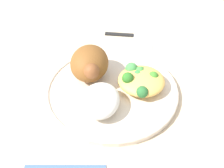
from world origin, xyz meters
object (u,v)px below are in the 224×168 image
at_px(rice_pile, 100,100).
at_px(mac_cheese_with_broccoli, 141,80).
at_px(fork, 128,46).
at_px(roasted_chicken, 90,64).
at_px(knife, 133,35).
at_px(plate, 112,90).

bearing_deg(rice_pile, mac_cheese_with_broccoli, 133.67).
height_order(rice_pile, fork, rice_pile).
bearing_deg(rice_pile, fork, 170.48).
xyz_separation_m(roasted_chicken, rice_pile, (0.09, 0.04, -0.01)).
bearing_deg(mac_cheese_with_broccoli, knife, -173.05).
height_order(plate, knife, plate).
distance_m(rice_pile, fork, 0.24).
relative_size(rice_pile, knife, 0.48).
relative_size(plate, rice_pile, 3.09).
xyz_separation_m(plate, fork, (-0.18, 0.02, -0.01)).
bearing_deg(fork, mac_cheese_with_broccoli, 12.26).
bearing_deg(roasted_chicken, knife, 156.61).
bearing_deg(plate, rice_pile, -15.01).
xyz_separation_m(roasted_chicken, knife, (-0.20, 0.09, -0.05)).
xyz_separation_m(rice_pile, mac_cheese_with_broccoli, (-0.07, 0.08, -0.00)).
bearing_deg(roasted_chicken, plate, 59.22).
bearing_deg(roasted_chicken, fork, 152.58).
height_order(rice_pile, mac_cheese_with_broccoli, same).
bearing_deg(knife, rice_pile, -9.70).
height_order(plate, fork, plate).
height_order(fork, knife, knife).
xyz_separation_m(roasted_chicken, mac_cheese_with_broccoli, (0.02, 0.11, -0.02)).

